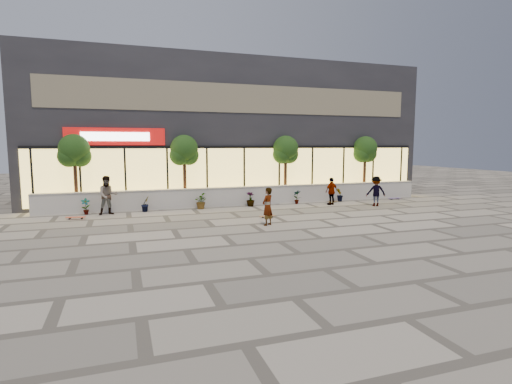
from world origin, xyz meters
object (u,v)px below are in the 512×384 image
object	(u,v)px
tree_west	(74,153)
skateboard_right_far	(395,198)
skater_left	(108,195)
skateboard_right_near	(333,202)
skateboard_center	(268,216)
skateboard_left	(76,217)
skater_center	(268,207)
tree_mideast	(286,151)
tree_east	(365,151)
skater_right_near	(332,191)
skater_right_far	(376,191)
tree_midwest	(184,152)

from	to	relation	value
tree_west	skateboard_right_far	world-z (taller)	tree_west
skater_left	skateboard_right_near	bearing A→B (deg)	-8.24
tree_west	skateboard_center	bearing A→B (deg)	-29.32
skateboard_left	skater_center	bearing A→B (deg)	-17.64
tree_mideast	skater_left	bearing A→B (deg)	-170.87
skater_center	skateboard_center	size ratio (longest dim) A/B	2.12
tree_mideast	tree_east	bearing A→B (deg)	0.00
skater_right_near	skater_right_far	size ratio (longest dim) A/B	0.94
skater_center	skater_right_far	bearing A→B (deg)	167.07
skater_right_near	skateboard_right_far	world-z (taller)	skater_right_near
tree_west	skateboard_center	world-z (taller)	tree_west
tree_mideast	skateboard_right_far	distance (m)	7.47
tree_mideast	skater_center	xyz separation A→B (m)	(-3.54, -6.49, -2.19)
tree_east	skater_center	size ratio (longest dim) A/B	2.45
skater_center	skateboard_right_near	xyz separation A→B (m)	(5.92, 4.99, -0.73)
skateboard_center	skateboard_right_near	world-z (taller)	skateboard_center
tree_midwest	skater_left	size ratio (longest dim) A/B	2.08
skateboard_right_near	skateboard_center	bearing A→B (deg)	-160.85
skater_center	skater_right_near	size ratio (longest dim) A/B	1.03
skateboard_left	skater_right_far	bearing A→B (deg)	6.36
tree_midwest	skater_center	distance (m)	7.28
skater_left	skateboard_center	distance (m)	7.79
tree_west	skateboard_left	bearing A→B (deg)	-86.25
tree_west	tree_midwest	xyz separation A→B (m)	(5.50, 0.00, 0.00)
skater_center	skater_left	xyz separation A→B (m)	(-6.42, 4.89, 0.14)
tree_midwest	skateboard_right_near	distance (m)	9.00
skater_center	skateboard_left	size ratio (longest dim) A/B	1.80
tree_west	skateboard_right_near	distance (m)	14.26
tree_east	skateboard_left	xyz separation A→B (m)	(-16.84, -2.39, -2.90)
skateboard_right_near	skateboard_right_far	world-z (taller)	skateboard_right_far
tree_mideast	skater_center	size ratio (longest dim) A/B	2.45
skater_right_far	skateboard_right_far	xyz separation A→B (m)	(2.72, 1.89, -0.74)
skater_center	skater_right_near	bearing A→B (deg)	-177.16
skateboard_right_near	skateboard_right_far	xyz separation A→B (m)	(4.34, 0.00, 0.01)
tree_midwest	tree_east	distance (m)	11.50
skater_center	skater_left	world-z (taller)	skater_left
tree_west	skater_right_near	xyz separation A→B (m)	(13.38, -2.23, -2.21)
tree_east	skater_left	world-z (taller)	tree_east
tree_mideast	skateboard_center	xyz separation A→B (m)	(-2.92, -4.82, -2.91)
skater_right_far	skater_left	bearing A→B (deg)	11.36
skateboard_left	skateboard_right_near	world-z (taller)	skateboard_left
tree_west	skateboard_right_far	bearing A→B (deg)	-4.71
skater_right_near	skateboard_right_far	xyz separation A→B (m)	(4.84, 0.73, -0.69)
skateboard_center	tree_mideast	bearing A→B (deg)	57.03
skater_left	skateboard_center	bearing A→B (deg)	-33.29
skateboard_left	skateboard_right_far	bearing A→B (deg)	12.89
tree_east	skater_center	distance (m)	11.34
skateboard_center	skateboard_right_far	bearing A→B (deg)	17.25
tree_mideast	skater_left	size ratio (longest dim) A/B	2.08
skater_right_near	skateboard_right_far	distance (m)	4.95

